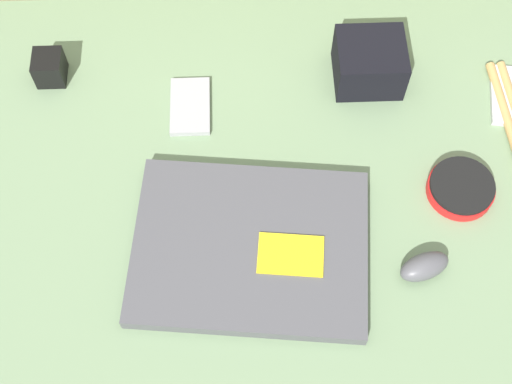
% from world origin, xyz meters
% --- Properties ---
extents(ground_plane, '(8.00, 8.00, 0.00)m').
position_xyz_m(ground_plane, '(0.00, 0.00, 0.00)').
color(ground_plane, '#38383D').
extents(couch_seat, '(1.04, 0.79, 0.11)m').
position_xyz_m(couch_seat, '(0.00, 0.00, 0.06)').
color(couch_seat, slate).
rests_on(couch_seat, ground_plane).
extents(laptop, '(0.35, 0.28, 0.03)m').
position_xyz_m(laptop, '(-0.01, -0.08, 0.12)').
color(laptop, '#47474C').
rests_on(laptop, couch_seat).
extents(computer_mouse, '(0.08, 0.06, 0.03)m').
position_xyz_m(computer_mouse, '(0.23, -0.12, 0.13)').
color(computer_mouse, '#4C4C51').
rests_on(computer_mouse, couch_seat).
extents(speaker_puck, '(0.10, 0.10, 0.02)m').
position_xyz_m(speaker_puck, '(0.30, 0.00, 0.12)').
color(speaker_puck, red).
rests_on(speaker_puck, couch_seat).
extents(phone_silver, '(0.06, 0.10, 0.01)m').
position_xyz_m(phone_silver, '(-0.10, 0.16, 0.12)').
color(phone_silver, '#99999E').
rests_on(phone_silver, couch_seat).
extents(phone_black, '(0.07, 0.12, 0.01)m').
position_xyz_m(phone_black, '(0.40, 0.16, 0.12)').
color(phone_black, '#B7B7BC').
rests_on(phone_black, couch_seat).
extents(camera_pouch, '(0.11, 0.10, 0.07)m').
position_xyz_m(camera_pouch, '(0.18, 0.21, 0.15)').
color(camera_pouch, black).
rests_on(camera_pouch, couch_seat).
extents(charger_brick, '(0.05, 0.05, 0.05)m').
position_xyz_m(charger_brick, '(-0.32, 0.23, 0.14)').
color(charger_brick, black).
rests_on(charger_brick, couch_seat).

